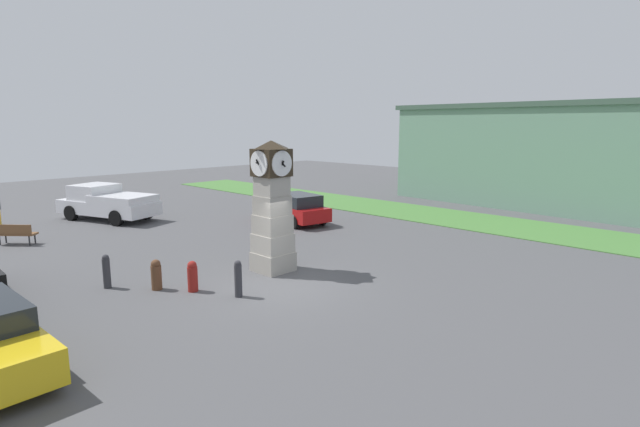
% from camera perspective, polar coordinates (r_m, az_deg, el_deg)
% --- Properties ---
extents(ground_plane, '(76.97, 76.97, 0.00)m').
position_cam_1_polar(ground_plane, '(15.94, -4.50, -8.32)').
color(ground_plane, '#4C4C4F').
extents(clock_tower, '(1.36, 1.36, 4.51)m').
position_cam_1_polar(clock_tower, '(17.13, -5.49, 0.48)').
color(clock_tower, '#9D988D').
rests_on(clock_tower, ground_plane).
extents(bollard_near_tower, '(0.23, 0.23, 1.08)m').
position_cam_1_polar(bollard_near_tower, '(16.97, -23.22, -6.06)').
color(bollard_near_tower, '#333338').
rests_on(bollard_near_tower, ground_plane).
extents(bollard_mid_row, '(0.32, 0.32, 0.96)m').
position_cam_1_polar(bollard_mid_row, '(16.29, -18.21, -6.62)').
color(bollard_mid_row, brown).
rests_on(bollard_mid_row, ground_plane).
extents(bollard_far_row, '(0.31, 0.31, 0.96)m').
position_cam_1_polar(bollard_far_row, '(15.81, -14.36, -6.93)').
color(bollard_far_row, maroon).
rests_on(bollard_far_row, ground_plane).
extents(bollard_end_row, '(0.23, 0.23, 1.12)m').
position_cam_1_polar(bollard_end_row, '(15.02, -9.34, -7.32)').
color(bollard_end_row, '#333338').
rests_on(bollard_end_row, ground_plane).
extents(car_far_lot, '(4.36, 2.43, 1.53)m').
position_cam_1_polar(car_far_lot, '(25.67, -2.81, 0.61)').
color(car_far_lot, '#A51111').
rests_on(car_far_lot, ground_plane).
extents(pickup_truck, '(5.90, 3.77, 1.85)m').
position_cam_1_polar(pickup_truck, '(28.78, -23.08, 1.17)').
color(pickup_truck, silver).
rests_on(pickup_truck, ground_plane).
extents(bench, '(1.54, 1.47, 0.90)m').
position_cam_1_polar(bench, '(24.69, -31.46, -1.88)').
color(bench, brown).
rests_on(bench, ground_plane).
extents(warehouse_blue_far, '(19.01, 11.06, 6.29)m').
position_cam_1_polar(warehouse_blue_far, '(35.23, 25.43, 6.15)').
color(warehouse_blue_far, gray).
rests_on(warehouse_blue_far, ground_plane).
extents(grass_verge_far, '(46.18, 4.66, 0.04)m').
position_cam_1_polar(grass_verge_far, '(28.53, 12.95, -0.20)').
color(grass_verge_far, '#477A38').
rests_on(grass_verge_far, ground_plane).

